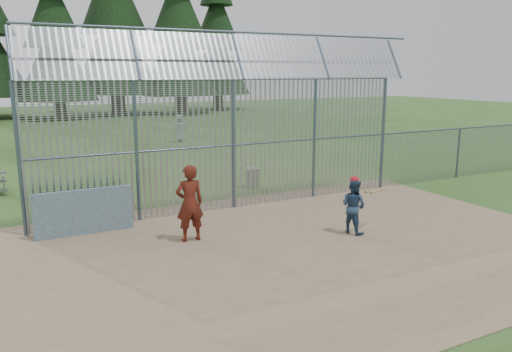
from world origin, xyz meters
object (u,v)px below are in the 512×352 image
onlooker (190,203)px  trash_can (252,178)px  batter (353,206)px  dugout_wall (84,212)px

onlooker → trash_can: onlooker is taller
batter → onlooker: onlooker is taller
onlooker → trash_can: 6.20m
onlooker → dugout_wall: bearing=-36.4°
dugout_wall → batter: bearing=-26.8°
onlooker → trash_can: bearing=-130.1°
trash_can → dugout_wall: bearing=-156.2°
batter → trash_can: (0.09, 5.99, -0.36)m
onlooker → batter: bearing=162.6°
batter → trash_can: bearing=-17.2°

